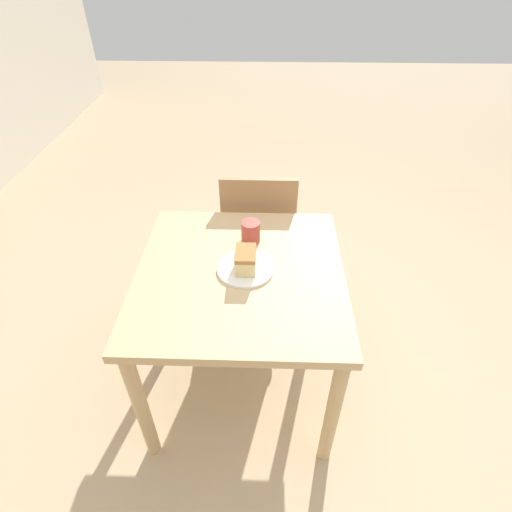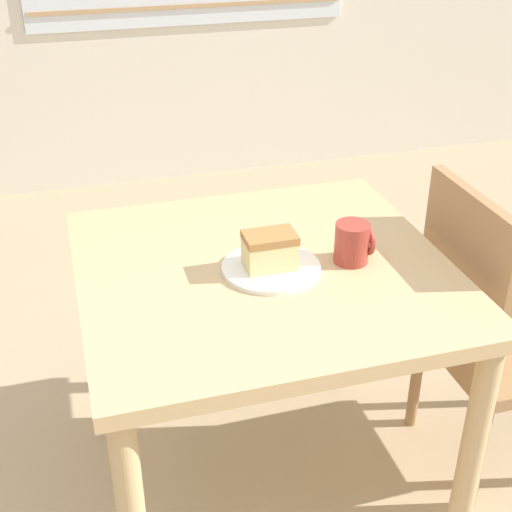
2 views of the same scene
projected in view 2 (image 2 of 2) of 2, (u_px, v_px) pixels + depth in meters
dining_table_near at (264, 304)px, 1.83m from camera, size 0.92×0.89×0.76m
chair_near_window at (491, 331)px, 2.02m from camera, size 0.43×0.43×0.92m
plate at (271, 268)px, 1.76m from camera, size 0.25×0.25×0.01m
cake_slice at (270, 250)px, 1.73m from camera, size 0.13×0.09×0.09m
coffee_mug at (353, 243)px, 1.78m from camera, size 0.09×0.09×0.10m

